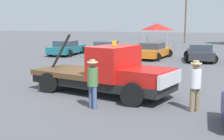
# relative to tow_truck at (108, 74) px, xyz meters

# --- Properties ---
(ground_plane) EXTENTS (160.00, 160.00, 0.00)m
(ground_plane) POSITION_rel_tow_truck_xyz_m (-0.37, 0.10, -0.91)
(ground_plane) COLOR #545459
(tow_truck) EXTENTS (6.61, 3.68, 2.51)m
(tow_truck) POSITION_rel_tow_truck_xyz_m (0.00, 0.00, 0.00)
(tow_truck) COLOR black
(tow_truck) RESTS_ON ground
(person_near_truck) EXTENTS (0.39, 0.39, 1.76)m
(person_near_truck) POSITION_rel_tow_truck_xyz_m (3.60, -1.42, 0.13)
(person_near_truck) COLOR #847051
(person_near_truck) RESTS_ON ground
(person_at_hood) EXTENTS (0.39, 0.39, 1.75)m
(person_at_hood) POSITION_rel_tow_truck_xyz_m (0.16, -2.17, 0.13)
(person_at_hood) COLOR #475B84
(person_at_hood) RESTS_ON ground
(parked_car_teal) EXTENTS (2.59, 4.72, 1.34)m
(parked_car_teal) POSITION_rel_tow_truck_xyz_m (-8.78, 13.95, -0.26)
(parked_car_teal) COLOR #196670
(parked_car_teal) RESTS_ON ground
(parked_car_skyblue) EXTENTS (2.49, 4.66, 1.34)m
(parked_car_skyblue) POSITION_rel_tow_truck_xyz_m (-4.93, 14.20, -0.26)
(parked_car_skyblue) COLOR #669ED1
(parked_car_skyblue) RESTS_ON ground
(parked_car_orange) EXTENTS (2.84, 4.98, 1.34)m
(parked_car_orange) POSITION_rel_tow_truck_xyz_m (-0.62, 13.56, -0.26)
(parked_car_orange) COLOR orange
(parked_car_orange) RESTS_ON ground
(parked_car_charcoal) EXTENTS (2.75, 4.62, 1.34)m
(parked_car_charcoal) POSITION_rel_tow_truck_xyz_m (3.16, 13.12, -0.26)
(parked_car_charcoal) COLOR #2D2D33
(parked_car_charcoal) RESTS_ON ground
(canopy_tent_red) EXTENTS (2.97, 2.97, 2.87)m
(canopy_tent_red) POSITION_rel_tow_truck_xyz_m (-2.37, 25.29, 1.55)
(canopy_tent_red) COLOR #9E9EA3
(canopy_tent_red) RESTS_ON ground
(traffic_cone) EXTENTS (0.40, 0.40, 0.55)m
(traffic_cone) POSITION_rel_tow_truck_xyz_m (0.66, 2.91, -0.65)
(traffic_cone) COLOR black
(traffic_cone) RESTS_ON ground
(utility_pole) EXTENTS (2.20, 0.24, 9.52)m
(utility_pole) POSITION_rel_tow_truck_xyz_m (0.21, 33.76, 4.12)
(utility_pole) COLOR brown
(utility_pole) RESTS_ON ground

